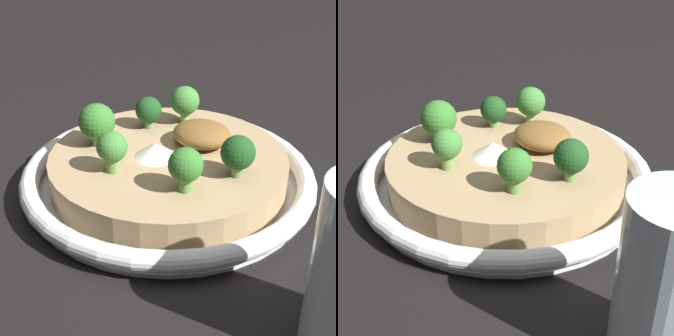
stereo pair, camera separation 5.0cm
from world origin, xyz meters
The scene contains 10 objects.
ground_plane centered at (0.00, 0.00, 0.00)m, with size 6.00×6.00×0.00m, color black.
risotto_bowl centered at (0.00, 0.00, 0.02)m, with size 0.29×0.29×0.04m.
cheese_sprinkle centered at (-0.01, -0.01, 0.05)m, with size 0.04×0.04×0.01m.
crispy_onion_garnish centered at (0.02, 0.04, 0.05)m, with size 0.06×0.05×0.02m.
broccoli_left centered at (-0.05, 0.04, 0.06)m, with size 0.03×0.03×0.03m.
broccoli_front centered at (-0.02, -0.05, 0.06)m, with size 0.03×0.03×0.04m.
broccoli_back centered at (-0.03, 0.07, 0.06)m, with size 0.03×0.03×0.04m.
broccoli_right centered at (0.07, 0.00, 0.06)m, with size 0.03×0.03×0.04m.
broccoli_front_right centered at (0.05, -0.05, 0.06)m, with size 0.03×0.03×0.04m.
broccoli_front_left centered at (-0.07, -0.02, 0.06)m, with size 0.04×0.04×0.04m.
Camera 1 is at (0.24, -0.36, 0.27)m, focal length 55.00 mm.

